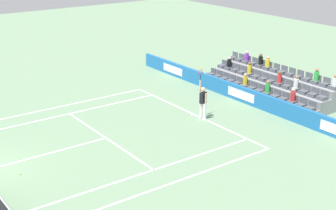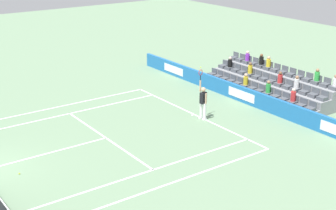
% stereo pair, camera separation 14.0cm
% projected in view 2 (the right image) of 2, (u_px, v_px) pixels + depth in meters
% --- Properties ---
extents(line_baseline, '(10.97, 0.10, 0.01)m').
position_uv_depth(line_baseline, '(194.00, 114.00, 26.65)').
color(line_baseline, white).
rests_on(line_baseline, ground).
extents(line_service, '(8.23, 0.10, 0.01)m').
position_uv_depth(line_service, '(106.00, 138.00, 23.64)').
color(line_service, white).
rests_on(line_service, ground).
extents(line_centre_service, '(0.10, 6.40, 0.01)m').
position_uv_depth(line_centre_service, '(43.00, 154.00, 21.89)').
color(line_centre_service, white).
rests_on(line_centre_service, ground).
extents(line_singles_sideline_left, '(0.10, 11.89, 0.01)m').
position_uv_depth(line_singles_sideline_left, '(62.00, 115.00, 26.54)').
color(line_singles_sideline_left, white).
rests_on(line_singles_sideline_left, ground).
extents(line_singles_sideline_right, '(0.10, 11.89, 0.01)m').
position_uv_depth(line_singles_sideline_right, '(144.00, 173.00, 20.24)').
color(line_singles_sideline_right, white).
rests_on(line_singles_sideline_right, ground).
extents(line_doubles_sideline_left, '(0.10, 11.89, 0.01)m').
position_uv_depth(line_doubles_sideline_left, '(52.00, 108.00, 27.59)').
color(line_doubles_sideline_left, white).
rests_on(line_doubles_sideline_left, ground).
extents(line_doubles_sideline_right, '(0.10, 11.89, 0.01)m').
position_uv_depth(line_doubles_sideline_right, '(163.00, 186.00, 19.19)').
color(line_doubles_sideline_right, white).
rests_on(line_doubles_sideline_right, ground).
extents(line_centre_mark, '(0.10, 0.20, 0.01)m').
position_uv_depth(line_centre_mark, '(193.00, 115.00, 26.59)').
color(line_centre_mark, white).
rests_on(line_centre_mark, ground).
extents(sponsor_barrier, '(20.14, 0.22, 0.92)m').
position_uv_depth(sponsor_barrier, '(243.00, 94.00, 28.46)').
color(sponsor_barrier, '#1E66AD').
rests_on(sponsor_barrier, ground).
extents(tennis_player, '(0.53, 0.40, 2.85)m').
position_uv_depth(tennis_player, '(203.00, 102.00, 25.68)').
color(tennis_player, white).
rests_on(tennis_player, ground).
extents(stadium_stand, '(8.68, 2.85, 2.17)m').
position_uv_depth(stadium_stand, '(270.00, 86.00, 29.69)').
color(stadium_stand, gray).
rests_on(stadium_stand, ground).
extents(loose_tennis_ball, '(0.07, 0.07, 0.07)m').
position_uv_depth(loose_tennis_ball, '(19.00, 174.00, 20.11)').
color(loose_tennis_ball, '#D1E533').
rests_on(loose_tennis_ball, ground).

